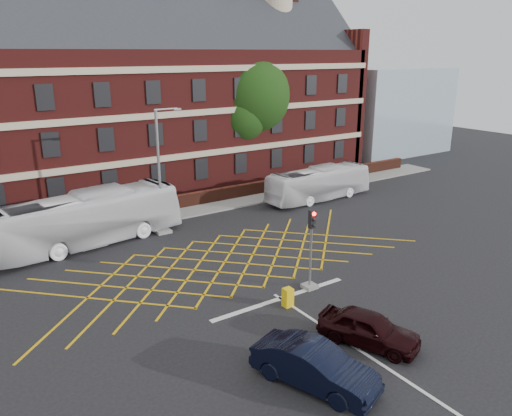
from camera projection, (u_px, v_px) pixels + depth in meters
ground at (243, 274)px, 27.73m from camera, size 120.00×120.00×0.00m
victorian_building at (107, 100)px, 42.90m from camera, size 51.00×12.17×20.40m
boundary_wall at (151, 207)px, 37.84m from camera, size 56.00×0.50×1.10m
far_pavement at (156, 217)px, 37.19m from camera, size 60.00×3.00×0.12m
glass_block at (384, 110)px, 61.00m from camera, size 14.00×10.00×10.00m
box_junction_hatching at (225, 262)px, 29.30m from camera, size 8.22×8.22×0.02m
stop_line at (280, 298)px, 24.96m from camera, size 8.00×0.30×0.02m
centre_line at (378, 362)px, 19.82m from camera, size 0.15×14.00×0.02m
bus_left at (86, 219)px, 31.47m from camera, size 12.57×4.46×3.43m
bus_right at (319, 184)px, 41.34m from camera, size 9.84×2.54×2.73m
car_navy at (314, 366)px, 18.30m from camera, size 3.23×5.09×1.58m
car_maroon at (369, 328)px, 20.91m from camera, size 3.28×4.61×1.46m
deciduous_tree at (247, 101)px, 46.73m from camera, size 8.04×7.92×11.91m
traffic_light_near at (311, 257)px, 25.57m from camera, size 0.70×0.70×4.27m
street_lamp at (161, 192)px, 33.32m from camera, size 2.25×1.00×8.35m
utility_cabinet at (288, 297)px, 24.09m from camera, size 0.45×0.42×0.94m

